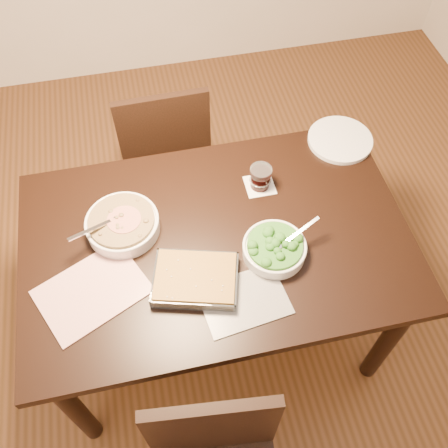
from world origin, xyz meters
name	(u,v)px	position (x,y,z in m)	size (l,w,h in m)	color
ground	(218,323)	(0.00, 0.00, 0.00)	(4.00, 4.00, 0.00)	#4D2F16
table	(217,252)	(0.00, 0.00, 0.65)	(1.40, 0.90, 0.75)	black
magazine_a	(92,291)	(-0.45, -0.12, 0.75)	(0.34, 0.25, 0.01)	#9D2C2E
magazine_b	(244,300)	(0.04, -0.26, 0.75)	(0.28, 0.20, 0.01)	#26262D
coaster	(260,185)	(0.21, 0.20, 0.75)	(0.11, 0.11, 0.00)	white
stew_bowl	(122,224)	(-0.32, 0.11, 0.79)	(0.28, 0.27, 0.10)	white
broccoli_bowl	(274,248)	(0.19, -0.11, 0.78)	(0.25, 0.22, 0.09)	white
baking_dish	(195,279)	(-0.11, -0.16, 0.78)	(0.33, 0.27, 0.05)	silver
wine_tumbler	(260,177)	(0.21, 0.20, 0.80)	(0.08, 0.08, 0.09)	black
dinner_plate	(340,140)	(0.60, 0.36, 0.76)	(0.27, 0.27, 0.02)	silver
chair_far	(165,144)	(-0.10, 0.75, 0.49)	(0.42, 0.42, 0.87)	black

